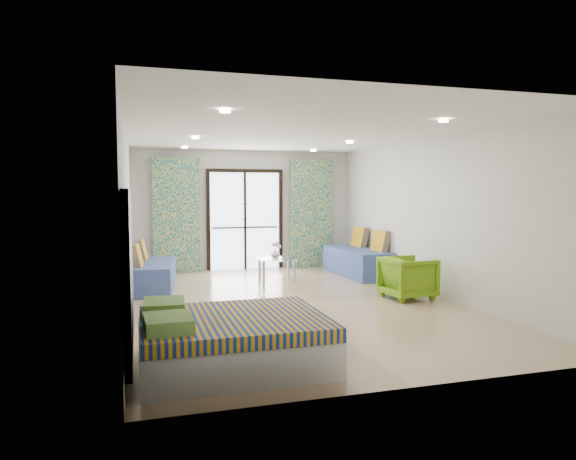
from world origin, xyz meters
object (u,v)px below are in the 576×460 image
object	(u,v)px
daybed_right	(359,261)
coffee_table	(276,261)
daybed_left	(153,275)
armchair	(408,276)
bed	(231,340)

from	to	relation	value
daybed_right	coffee_table	world-z (taller)	daybed_right
daybed_left	coffee_table	bearing A→B (deg)	12.40
coffee_table	armchair	world-z (taller)	coffee_table
coffee_table	bed	bearing A→B (deg)	-110.50
bed	daybed_left	world-z (taller)	daybed_left
daybed_left	coffee_table	xyz separation A→B (m)	(2.38, 0.24, 0.13)
armchair	daybed_left	bearing A→B (deg)	59.09
daybed_right	armchair	world-z (taller)	daybed_right
bed	armchair	size ratio (longest dim) A/B	2.43
daybed_left	armchair	size ratio (longest dim) A/B	2.41
bed	armchair	world-z (taller)	armchair
daybed_left	armchair	world-z (taller)	daybed_left
daybed_left	daybed_right	world-z (taller)	daybed_right
bed	daybed_right	xyz separation A→B (m)	(3.59, 4.84, 0.04)
daybed_right	armchair	xyz separation A→B (m)	(-0.20, -2.42, 0.08)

